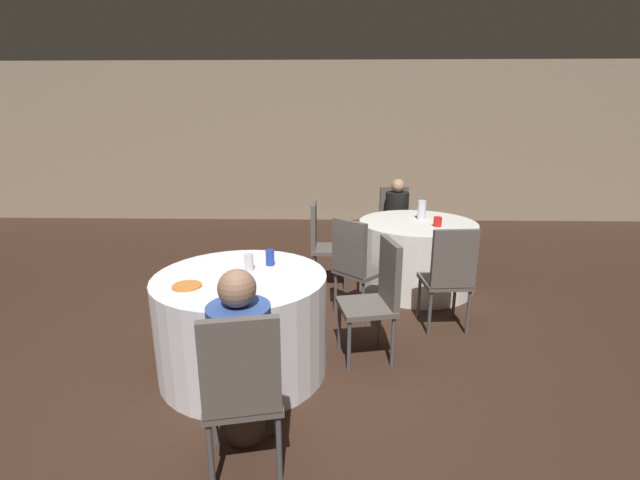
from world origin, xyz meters
TOP-DOWN VIEW (x-y plane):
  - ground_plane at (0.00, 0.00)m, footprint 16.00×16.00m
  - wall_back at (0.00, 5.07)m, footprint 16.00×0.06m
  - table_near at (-0.25, 0.05)m, footprint 1.24×1.24m
  - table_far at (1.35, 1.74)m, footprint 1.27×1.27m
  - chair_near_east at (0.77, 0.25)m, footprint 0.47×0.47m
  - chair_near_south at (-0.04, -0.97)m, footprint 0.47×0.48m
  - chair_far_north at (1.25, 2.79)m, footprint 0.43×0.44m
  - chair_far_south at (1.43, 0.69)m, footprint 0.43×0.43m
  - chair_far_west at (0.30, 1.75)m, footprint 0.41×0.40m
  - chair_far_southwest at (0.62, 0.98)m, footprint 0.57×0.57m
  - person_black_shirt at (1.27, 2.61)m, footprint 0.32×0.49m
  - person_blue_shirt at (-0.07, -0.80)m, footprint 0.37×0.50m
  - pizza_plate_near at (-0.55, -0.19)m, footprint 0.20×0.20m
  - soda_can_silver at (-0.20, 0.16)m, footprint 0.07×0.07m
  - soda_can_blue at (-0.06, 0.28)m, footprint 0.07×0.07m
  - bottle_far at (1.41, 1.88)m, footprint 0.09×0.09m
  - cup_far at (1.51, 1.54)m, footprint 0.08×0.08m

SIDE VIEW (x-z plane):
  - ground_plane at x=0.00m, z-range 0.00..0.00m
  - table_near at x=-0.25m, z-range 0.00..0.75m
  - table_far at x=1.35m, z-range 0.00..0.75m
  - person_black_shirt at x=1.27m, z-range -0.01..1.08m
  - chair_near_east at x=0.77m, z-range 0.08..1.04m
  - chair_near_south at x=-0.04m, z-range 0.08..1.04m
  - chair_far_north at x=1.25m, z-range 0.08..1.04m
  - chair_far_south at x=1.43m, z-range 0.08..1.04m
  - chair_far_west at x=0.30m, z-range 0.08..1.04m
  - chair_far_southwest at x=0.62m, z-range 0.08..1.04m
  - person_blue_shirt at x=-0.07m, z-range 0.00..1.13m
  - pizza_plate_near at x=-0.55m, z-range 0.75..0.77m
  - cup_far at x=1.51m, z-range 0.75..0.85m
  - soda_can_silver at x=-0.20m, z-range 0.75..0.87m
  - soda_can_blue at x=-0.06m, z-range 0.75..0.87m
  - bottle_far at x=1.41m, z-range 0.75..0.96m
  - wall_back at x=0.00m, z-range 0.00..2.80m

